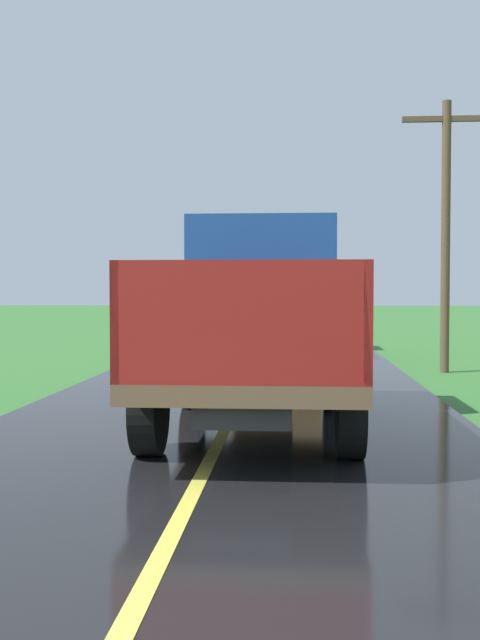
% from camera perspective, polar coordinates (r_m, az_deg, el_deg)
% --- Properties ---
extents(banana_truck_near, '(2.38, 5.82, 2.80)m').
position_cam_1_polar(banana_truck_near, '(10.37, 1.40, 0.30)').
color(banana_truck_near, '#2D2D30').
rests_on(banana_truck_near, road_surface).
extents(banana_truck_far, '(2.38, 5.81, 2.80)m').
position_cam_1_polar(banana_truck_far, '(22.84, 3.01, 1.26)').
color(banana_truck_far, '#2D2D30').
rests_on(banana_truck_far, road_surface).
extents(utility_pole_roadside, '(1.95, 0.20, 6.03)m').
position_cam_1_polar(utility_pole_roadside, '(17.78, 15.02, 6.82)').
color(utility_pole_roadside, brown).
rests_on(utility_pole_roadside, ground).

